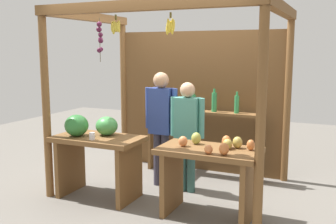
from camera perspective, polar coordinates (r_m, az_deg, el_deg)
name	(u,v)px	position (r m, az deg, el deg)	size (l,w,h in m)	color
ground_plane	(174,188)	(5.63, 0.83, -10.90)	(12.00, 12.00, 0.00)	slate
market_stall	(186,84)	(5.72, 2.60, 4.13)	(2.85, 2.04, 2.45)	brown
fruit_counter_left	(96,146)	(5.20, -10.46, -4.82)	(1.15, 0.64, 1.09)	brown
fruit_counter_right	(210,167)	(4.54, 6.06, -7.94)	(1.15, 0.64, 0.95)	brown
bottle_shelf_unit	(203,124)	(6.01, 5.09, -1.81)	(1.83, 0.22, 1.35)	brown
vendor_man	(161,118)	(5.48, -1.01, -0.95)	(0.48, 0.22, 1.61)	#3B3646
vendor_woman	(187,128)	(5.26, 2.81, -2.28)	(0.48, 0.20, 1.49)	#345F58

